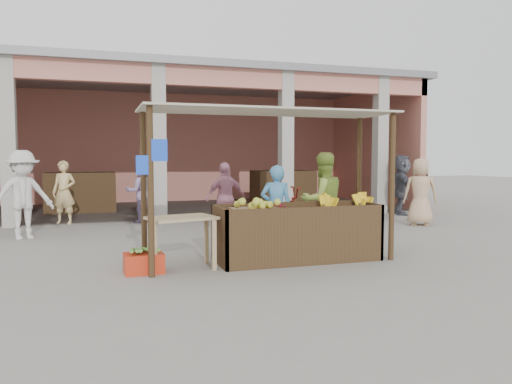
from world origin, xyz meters
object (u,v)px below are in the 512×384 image
object	(u,v)px
side_table	(182,226)
vendor_blue	(276,205)
fruit_stall	(297,235)
vendor_green	(323,198)
red_crate	(144,263)
motorcycle	(270,211)

from	to	relation	value
side_table	vendor_blue	bearing A→B (deg)	11.74
fruit_stall	vendor_green	size ratio (longest dim) A/B	1.42
fruit_stall	side_table	distance (m)	1.87
red_crate	motorcycle	size ratio (longest dim) A/B	0.26
fruit_stall	vendor_green	world-z (taller)	vendor_green
vendor_blue	motorcycle	world-z (taller)	vendor_blue
fruit_stall	side_table	world-z (taller)	fruit_stall
side_table	vendor_green	xyz separation A→B (m)	(2.71, 0.87, 0.28)
fruit_stall	side_table	xyz separation A→B (m)	(-1.86, -0.02, 0.24)
fruit_stall	red_crate	size ratio (longest dim) A/B	4.73
vendor_green	side_table	bearing A→B (deg)	13.66
fruit_stall	vendor_blue	bearing A→B (deg)	93.14
red_crate	vendor_green	size ratio (longest dim) A/B	0.30
side_table	motorcycle	bearing A→B (deg)	32.51
side_table	motorcycle	size ratio (longest dim) A/B	0.52
side_table	vendor_blue	world-z (taller)	vendor_blue
vendor_blue	vendor_green	bearing A→B (deg)	-157.75
vendor_blue	vendor_green	world-z (taller)	vendor_green
vendor_blue	red_crate	bearing A→B (deg)	44.44
side_table	red_crate	world-z (taller)	side_table
red_crate	vendor_green	distance (m)	3.52
red_crate	vendor_green	bearing A→B (deg)	14.33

